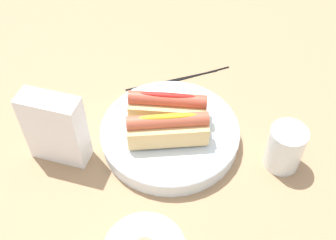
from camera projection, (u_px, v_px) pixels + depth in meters
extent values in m
plane|color=#9E7A56|center=(170.00, 137.00, 0.84)|extent=(2.40, 2.40, 0.00)
cylinder|color=silver|center=(168.00, 134.00, 0.83)|extent=(0.27, 0.27, 0.03)
torus|color=silver|center=(168.00, 129.00, 0.81)|extent=(0.27, 0.27, 0.01)
cube|color=#DBB270|center=(168.00, 110.00, 0.81)|extent=(0.15, 0.06, 0.04)
cylinder|color=#B24C38|center=(168.00, 100.00, 0.79)|extent=(0.15, 0.04, 0.03)
ellipsoid|color=red|center=(168.00, 95.00, 0.78)|extent=(0.11, 0.02, 0.01)
cube|color=#DBB270|center=(168.00, 131.00, 0.78)|extent=(0.16, 0.09, 0.04)
cylinder|color=#BC563D|center=(168.00, 121.00, 0.76)|extent=(0.15, 0.06, 0.03)
ellipsoid|color=gold|center=(168.00, 116.00, 0.75)|extent=(0.11, 0.04, 0.01)
cylinder|color=white|center=(285.00, 148.00, 0.76)|extent=(0.07, 0.07, 0.09)
cylinder|color=silver|center=(284.00, 151.00, 0.77)|extent=(0.06, 0.06, 0.06)
cube|color=white|center=(55.00, 129.00, 0.76)|extent=(0.11, 0.06, 0.15)
cylinder|color=black|center=(172.00, 80.00, 0.95)|extent=(0.20, 0.10, 0.01)
cylinder|color=black|center=(186.00, 78.00, 0.96)|extent=(0.19, 0.12, 0.01)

